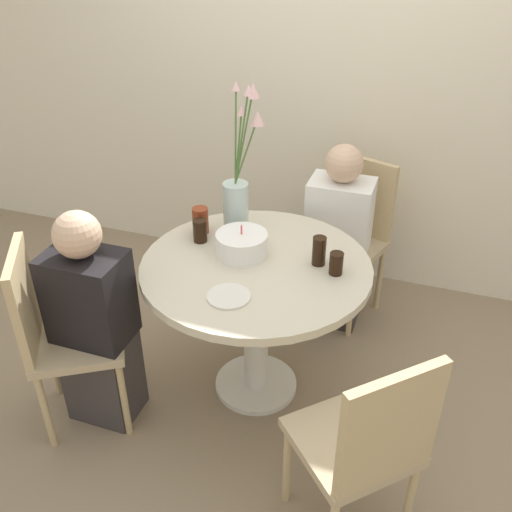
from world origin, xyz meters
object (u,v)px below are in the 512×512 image
object	(u,v)px
chair_near_front	(352,230)
person_guest	(337,243)
flower_vase	(238,192)
drink_glass_1	(319,251)
chair_far_back	(366,442)
drink_glass_2	(200,220)
chair_left_flank	(57,329)
birthday_cake	(242,244)
person_boy	(95,327)
drink_glass_0	(200,231)
drink_glass_3	(336,263)
side_plate	(229,296)

from	to	relation	value
chair_near_front	person_guest	size ratio (longest dim) A/B	0.85
flower_vase	drink_glass_1	size ratio (longest dim) A/B	5.51
chair_far_back	person_guest	world-z (taller)	person_guest
chair_near_front	chair_far_back	distance (m)	1.53
flower_vase	drink_glass_2	distance (m)	0.24
chair_left_flank	birthday_cake	distance (m)	0.90
chair_left_flank	person_boy	bearing A→B (deg)	-90.00
flower_vase	person_boy	size ratio (longest dim) A/B	0.68
drink_glass_0	drink_glass_1	distance (m)	0.58
chair_left_flank	birthday_cake	bearing A→B (deg)	-83.81
chair_near_front	drink_glass_2	size ratio (longest dim) A/B	7.11
drink_glass_3	chair_far_back	bearing A→B (deg)	-68.10
drink_glass_3	person_guest	distance (m)	0.73
drink_glass_2	person_boy	distance (m)	0.71
chair_left_flank	drink_glass_2	distance (m)	0.83
drink_glass_2	person_boy	bearing A→B (deg)	-116.37
person_boy	chair_far_back	bearing A→B (deg)	-11.60
chair_near_front	drink_glass_1	world-z (taller)	chair_near_front
drink_glass_3	person_boy	distance (m)	1.11
chair_near_front	drink_glass_0	world-z (taller)	chair_near_front
chair_far_back	person_boy	world-z (taller)	person_boy
chair_near_front	drink_glass_2	bearing A→B (deg)	-115.03
chair_far_back	drink_glass_2	xyz separation A→B (m)	(-0.98, 0.83, 0.29)
flower_vase	person_guest	xyz separation A→B (m)	(0.42, 0.44, -0.45)
person_boy	chair_near_front	bearing A→B (deg)	53.28
person_guest	person_boy	distance (m)	1.39
chair_far_back	flower_vase	distance (m)	1.29
drink_glass_0	drink_glass_1	xyz separation A→B (m)	(0.58, -0.01, 0.01)
drink_glass_0	birthday_cake	bearing A→B (deg)	-12.27
flower_vase	drink_glass_0	bearing A→B (deg)	-131.96
birthday_cake	drink_glass_0	bearing A→B (deg)	167.73
drink_glass_0	person_boy	distance (m)	0.65
side_plate	drink_glass_1	bearing A→B (deg)	52.31
drink_glass_3	birthday_cake	bearing A→B (deg)	177.84
flower_vase	drink_glass_1	bearing A→B (deg)	-20.72
drink_glass_2	drink_glass_1	bearing A→B (deg)	-8.82
chair_left_flank	chair_far_back	distance (m)	1.41
drink_glass_2	person_boy	world-z (taller)	person_boy
chair_near_front	side_plate	size ratio (longest dim) A/B	5.12
birthday_cake	drink_glass_2	bearing A→B (deg)	153.56
side_plate	person_guest	world-z (taller)	person_guest
chair_far_back	drink_glass_2	size ratio (longest dim) A/B	7.11
birthday_cake	drink_glass_1	world-z (taller)	birthday_cake
chair_far_back	drink_glass_3	distance (m)	0.78
flower_vase	drink_glass_2	bearing A→B (deg)	-156.84
chair_left_flank	side_plate	distance (m)	0.80
drink_glass_0	drink_glass_2	world-z (taller)	drink_glass_2
flower_vase	side_plate	xyz separation A→B (m)	(0.16, -0.54, -0.21)
side_plate	person_boy	size ratio (longest dim) A/B	0.17
side_plate	drink_glass_0	world-z (taller)	drink_glass_0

